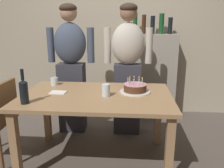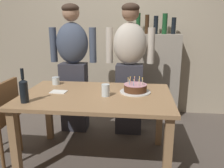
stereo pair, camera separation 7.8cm
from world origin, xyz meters
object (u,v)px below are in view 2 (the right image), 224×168
Objects in this scene: water_glass_far at (106,90)px; wine_bottle at (24,90)px; napkin_stack at (59,92)px; dining_chair at (0,115)px; person_woman_cardigan at (129,68)px; birthday_cake at (135,89)px; water_glass_near at (56,81)px; person_man_bearded at (73,67)px.

water_glass_far is 0.38× the size of wine_bottle.
water_glass_far is 0.51m from napkin_stack.
water_glass_far is 1.13m from dining_chair.
dining_chair is at bearing -177.00° from water_glass_far.
person_woman_cardigan is at bearing 44.75° from napkin_stack.
napkin_stack is 0.18× the size of dining_chair.
napkin_stack is (0.20, 0.34, -0.11)m from wine_bottle.
birthday_cake is 3.65× the size of water_glass_near.
wine_bottle reaches higher than dining_chair.
wine_bottle reaches higher than water_glass_far.
wine_bottle is at bearing -159.14° from water_glass_far.
birthday_cake is at bearing 143.26° from person_man_bearded.
wine_bottle is 0.19× the size of person_woman_cardigan.
birthday_cake reaches higher than water_glass_far.
dining_chair is at bearing -137.33° from water_glass_near.
birthday_cake is 0.19× the size of person_woman_cardigan.
water_glass_far is 0.80m from person_woman_cardigan.
napkin_stack is at bearing 59.94° from wine_bottle.
water_glass_near is at bearing 25.53° from person_woman_cardigan.
birthday_cake is at bearing 23.13° from wine_bottle.
person_man_bearded is (-0.82, 0.61, 0.09)m from birthday_cake.
person_man_bearded is 1.90× the size of dining_chair.
person_woman_cardigan is (0.83, 0.40, 0.09)m from water_glass_near.
water_glass_near is 0.05× the size of person_woman_cardigan.
birthday_cake is at bearing 98.71° from dining_chair.
water_glass_far is at bearing 75.46° from person_woman_cardigan.
person_man_bearded is at bearing 81.05° from wine_bottle.
water_glass_far is at bearing 20.86° from wine_bottle.
birthday_cake is 1.07m from wine_bottle.
person_man_bearded is at bearing 143.26° from birthday_cake.
person_woman_cardigan is (-0.09, 0.61, 0.09)m from birthday_cake.
napkin_stack is (-0.79, -0.08, -0.04)m from birthday_cake.
dining_chair is (-1.38, -0.21, -0.26)m from birthday_cake.
birthday_cake reaches higher than napkin_stack.
person_man_bearded reaches higher than napkin_stack.
person_woman_cardigan reaches higher than water_glass_far.
person_man_bearded reaches higher than water_glass_far.
water_glass_far reaches higher than water_glass_near.
person_man_bearded reaches higher than dining_chair.
water_glass_near is 0.73m from water_glass_far.
wine_bottle is 0.36× the size of dining_chair.
wine_bottle is 0.57m from dining_chair.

